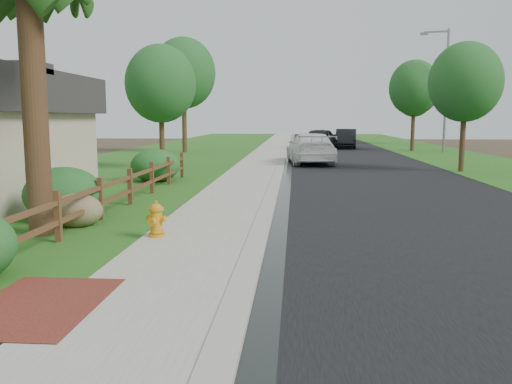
# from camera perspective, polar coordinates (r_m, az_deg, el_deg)

# --- Properties ---
(ground) EXTENTS (120.00, 120.00, 0.00)m
(ground) POSITION_cam_1_polar(r_m,az_deg,el_deg) (8.11, -4.37, -10.47)
(ground) COLOR #3E3322
(road) EXTENTS (8.00, 90.00, 0.02)m
(road) POSITION_cam_1_polar(r_m,az_deg,el_deg) (42.82, 8.79, 4.30)
(road) COLOR black
(road) RESTS_ON ground
(curb) EXTENTS (0.40, 90.00, 0.12)m
(curb) POSITION_cam_1_polar(r_m,az_deg,el_deg) (42.69, 3.15, 4.43)
(curb) COLOR #9C978D
(curb) RESTS_ON ground
(wet_gutter) EXTENTS (0.50, 90.00, 0.00)m
(wet_gutter) POSITION_cam_1_polar(r_m,az_deg,el_deg) (42.69, 3.62, 4.38)
(wet_gutter) COLOR black
(wet_gutter) RESTS_ON road
(sidewalk) EXTENTS (2.20, 90.00, 0.10)m
(sidewalk) POSITION_cam_1_polar(r_m,az_deg,el_deg) (42.73, 1.40, 4.43)
(sidewalk) COLOR gray
(sidewalk) RESTS_ON ground
(grass_strip) EXTENTS (1.60, 90.00, 0.06)m
(grass_strip) POSITION_cam_1_polar(r_m,az_deg,el_deg) (42.87, -1.14, 4.42)
(grass_strip) COLOR #225317
(grass_strip) RESTS_ON ground
(lawn_near) EXTENTS (9.00, 90.00, 0.04)m
(lawn_near) POSITION_cam_1_polar(r_m,az_deg,el_deg) (43.66, -7.97, 4.39)
(lawn_near) COLOR #225317
(lawn_near) RESTS_ON ground
(verge_far) EXTENTS (6.00, 90.00, 0.04)m
(verge_far) POSITION_cam_1_polar(r_m,az_deg,el_deg) (43.92, 17.83, 4.12)
(verge_far) COLOR #225317
(verge_far) RESTS_ON ground
(brick_patch) EXTENTS (1.60, 2.40, 0.11)m
(brick_patch) POSITION_cam_1_polar(r_m,az_deg,el_deg) (7.82, -22.00, -11.30)
(brick_patch) COLOR maroon
(brick_patch) RESTS_ON ground
(ranch_fence) EXTENTS (0.12, 16.92, 1.10)m
(ranch_fence) POSITION_cam_1_polar(r_m,az_deg,el_deg) (14.92, -14.48, 0.14)
(ranch_fence) COLOR #51271B
(ranch_fence) RESTS_ON ground
(fire_hydrant) EXTENTS (0.50, 0.40, 0.75)m
(fire_hydrant) POSITION_cam_1_polar(r_m,az_deg,el_deg) (11.42, -10.46, -2.91)
(fire_hydrant) COLOR orange
(fire_hydrant) RESTS_ON sidewalk
(white_suv) EXTENTS (2.90, 6.03, 1.69)m
(white_suv) POSITION_cam_1_polar(r_m,az_deg,el_deg) (30.48, 5.76, 4.59)
(white_suv) COLOR white
(white_suv) RESTS_ON road
(dark_car_mid) EXTENTS (3.52, 5.47, 1.73)m
(dark_car_mid) POSITION_cam_1_polar(r_m,az_deg,el_deg) (44.14, 6.92, 5.57)
(dark_car_mid) COLOR black
(dark_car_mid) RESTS_ON road
(dark_car_far) EXTENTS (2.22, 5.05, 1.61)m
(dark_car_far) POSITION_cam_1_polar(r_m,az_deg,el_deg) (47.15, 9.45, 5.59)
(dark_car_far) COLOR black
(dark_car_far) RESTS_ON road
(streetlight) EXTENTS (2.04, 0.61, 8.89)m
(streetlight) POSITION_cam_1_polar(r_m,az_deg,el_deg) (42.17, 19.17, 10.75)
(streetlight) COLOR gray
(streetlight) RESTS_ON ground
(boulder) EXTENTS (1.22, 0.92, 0.81)m
(boulder) POSITION_cam_1_polar(r_m,az_deg,el_deg) (13.26, -18.35, -1.87)
(boulder) COLOR brown
(boulder) RESTS_ON ground
(shrub_b) EXTENTS (2.38, 2.38, 1.35)m
(shrub_b) POSITION_cam_1_polar(r_m,az_deg,el_deg) (14.21, -19.60, -0.21)
(shrub_b) COLOR #1C4F23
(shrub_b) RESTS_ON ground
(shrub_d) EXTENTS (2.31, 2.31, 1.32)m
(shrub_d) POSITION_cam_1_polar(r_m,az_deg,el_deg) (21.98, -10.56, 2.75)
(shrub_d) COLOR #1C4F23
(shrub_d) RESTS_ON ground
(tree_near_left) EXTENTS (3.43, 3.43, 6.09)m
(tree_near_left) POSITION_cam_1_polar(r_m,az_deg,el_deg) (27.16, -10.00, 11.14)
(tree_near_left) COLOR #3B2918
(tree_near_left) RESTS_ON ground
(tree_near_right) EXTENTS (3.36, 3.36, 6.05)m
(tree_near_right) POSITION_cam_1_polar(r_m,az_deg,el_deg) (27.38, 21.18, 10.72)
(tree_near_right) COLOR #3B2918
(tree_near_right) RESTS_ON ground
(tree_mid_left) EXTENTS (4.68, 4.68, 8.36)m
(tree_mid_left) POSITION_cam_1_polar(r_m,az_deg,el_deg) (40.53, -7.64, 12.28)
(tree_mid_left) COLOR #3B2918
(tree_mid_left) RESTS_ON ground
(tree_mid_right) EXTENTS (3.84, 3.84, 6.96)m
(tree_mid_right) POSITION_cam_1_polar(r_m,az_deg,el_deg) (43.78, 16.33, 10.47)
(tree_mid_right) COLOR #3B2918
(tree_mid_right) RESTS_ON ground
(tree_far_right) EXTENTS (3.58, 3.58, 6.60)m
(tree_far_right) POSITION_cam_1_polar(r_m,az_deg,el_deg) (55.32, 16.33, 9.62)
(tree_far_right) COLOR #3B2918
(tree_far_right) RESTS_ON ground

